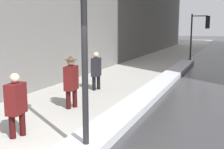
# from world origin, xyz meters

# --- Properties ---
(sidewalk_slab) EXTENTS (4.00, 80.00, 0.01)m
(sidewalk_slab) POSITION_xyz_m (-2.00, 15.00, 0.01)
(sidewalk_slab) COLOR #B2AFA8
(sidewalk_slab) RESTS_ON ground
(snow_bank_curb) EXTENTS (0.87, 17.95, 0.21)m
(snow_bank_curb) POSITION_xyz_m (0.26, 7.28, 0.11)
(snow_bank_curb) COLOR silver
(snow_bank_curb) RESTS_ON ground
(lamp_post) EXTENTS (0.28, 0.28, 4.51)m
(lamp_post) POSITION_xyz_m (0.35, 0.85, 2.73)
(lamp_post) COLOR black
(lamp_post) RESTS_ON ground
(traffic_light_near) EXTENTS (1.31, 0.37, 3.42)m
(traffic_light_near) POSITION_xyz_m (0.95, 17.74, 2.47)
(traffic_light_near) COLOR black
(traffic_light_near) RESTS_ON ground
(pedestrian_nearside) EXTENTS (0.35, 0.52, 1.48)m
(pedestrian_nearside) POSITION_xyz_m (-1.47, 1.00, 0.82)
(pedestrian_nearside) COLOR #340C0C
(pedestrian_nearside) RESTS_ON ground
(pedestrian_in_fedora) EXTENTS (0.37, 0.54, 1.64)m
(pedestrian_in_fedora) POSITION_xyz_m (-1.53, 3.48, 0.90)
(pedestrian_in_fedora) COLOR #340C0C
(pedestrian_in_fedora) RESTS_ON ground
(pedestrian_trailing) EXTENTS (0.36, 0.53, 1.52)m
(pedestrian_trailing) POSITION_xyz_m (-1.93, 6.07, 0.84)
(pedestrian_trailing) COLOR black
(pedestrian_trailing) RESTS_ON ground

